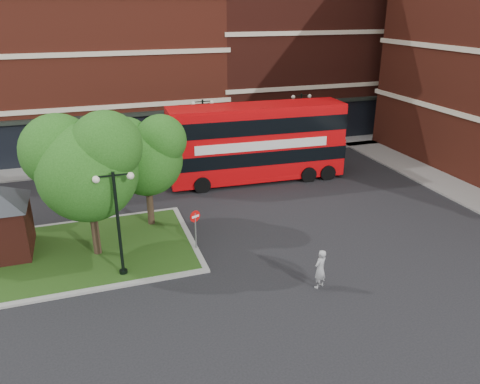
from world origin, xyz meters
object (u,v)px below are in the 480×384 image
object	(u,v)px
woman	(320,269)
car_silver	(177,158)
car_white	(279,147)
bus	(256,138)

from	to	relation	value
woman	car_silver	distance (m)	18.42
car_white	bus	bearing A→B (deg)	138.22
car_silver	woman	bearing A→B (deg)	-174.84
car_silver	car_white	xyz separation A→B (m)	(8.42, 0.22, 0.01)
car_white	car_silver	bearing A→B (deg)	87.47
bus	car_white	xyz separation A→B (m)	(3.81, 4.92, -2.38)
bus	woman	size ratio (longest dim) A/B	6.77
woman	car_silver	size ratio (longest dim) A/B	0.47
car_silver	car_white	size ratio (longest dim) A/B	0.96
bus	woman	xyz separation A→B (m)	(-2.12, -13.55, -2.13)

